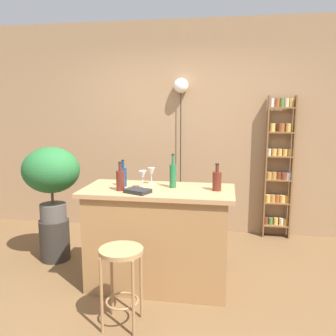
{
  "coord_description": "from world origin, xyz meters",
  "views": [
    {
      "loc": [
        0.62,
        -2.86,
        1.7
      ],
      "look_at": [
        0.05,
        0.55,
        1.1
      ],
      "focal_mm": 38.26,
      "sensor_mm": 36.0,
      "label": 1
    }
  ],
  "objects_px": {
    "bottle_spirits_clear": "(123,176)",
    "pendant_globe_light": "(181,89)",
    "bottle_wine_red": "(120,180)",
    "spice_shelf": "(279,168)",
    "wine_glass_left": "(143,176)",
    "bottle_olive_oil": "(217,180)",
    "potted_plant": "(51,173)",
    "bar_stool": "(122,268)",
    "bottle_sauce_amber": "(173,175)",
    "cookbook": "(138,191)",
    "plant_stool": "(55,240)",
    "wine_glass_center": "(151,172)"
  },
  "relations": [
    {
      "from": "cookbook",
      "to": "bottle_wine_red",
      "type": "bearing_deg",
      "value": -175.72
    },
    {
      "from": "bar_stool",
      "to": "bottle_wine_red",
      "type": "distance_m",
      "value": 0.82
    },
    {
      "from": "spice_shelf",
      "to": "wine_glass_left",
      "type": "height_order",
      "value": "spice_shelf"
    },
    {
      "from": "potted_plant",
      "to": "bottle_wine_red",
      "type": "bearing_deg",
      "value": -28.34
    },
    {
      "from": "wine_glass_left",
      "to": "wine_glass_center",
      "type": "xyz_separation_m",
      "value": [
        0.05,
        0.17,
        0.0
      ]
    },
    {
      "from": "plant_stool",
      "to": "potted_plant",
      "type": "relative_size",
      "value": 0.56
    },
    {
      "from": "bottle_sauce_amber",
      "to": "potted_plant",
      "type": "bearing_deg",
      "value": 167.46
    },
    {
      "from": "wine_glass_left",
      "to": "wine_glass_center",
      "type": "distance_m",
      "value": 0.18
    },
    {
      "from": "bottle_sauce_amber",
      "to": "wine_glass_center",
      "type": "relative_size",
      "value": 1.94
    },
    {
      "from": "spice_shelf",
      "to": "bottle_sauce_amber",
      "type": "height_order",
      "value": "spice_shelf"
    },
    {
      "from": "spice_shelf",
      "to": "bottle_olive_oil",
      "type": "bearing_deg",
      "value": -116.3
    },
    {
      "from": "plant_stool",
      "to": "bottle_sauce_amber",
      "type": "relative_size",
      "value": 1.43
    },
    {
      "from": "bottle_spirits_clear",
      "to": "pendant_globe_light",
      "type": "distance_m",
      "value": 1.77
    },
    {
      "from": "pendant_globe_light",
      "to": "spice_shelf",
      "type": "bearing_deg",
      "value": -1.05
    },
    {
      "from": "bottle_spirits_clear",
      "to": "bottle_wine_red",
      "type": "relative_size",
      "value": 0.97
    },
    {
      "from": "potted_plant",
      "to": "cookbook",
      "type": "bearing_deg",
      "value": -27.05
    },
    {
      "from": "bottle_wine_red",
      "to": "spice_shelf",
      "type": "bearing_deg",
      "value": 45.74
    },
    {
      "from": "bar_stool",
      "to": "bottle_olive_oil",
      "type": "distance_m",
      "value": 1.14
    },
    {
      "from": "potted_plant",
      "to": "bottle_olive_oil",
      "type": "distance_m",
      "value": 1.83
    },
    {
      "from": "wine_glass_center",
      "to": "cookbook",
      "type": "bearing_deg",
      "value": -97.0
    },
    {
      "from": "spice_shelf",
      "to": "bottle_wine_red",
      "type": "xyz_separation_m",
      "value": [
        -1.6,
        -1.64,
        0.13
      ]
    },
    {
      "from": "cookbook",
      "to": "bottle_sauce_amber",
      "type": "bearing_deg",
      "value": 67.4
    },
    {
      "from": "potted_plant",
      "to": "plant_stool",
      "type": "bearing_deg",
      "value": 153.43
    },
    {
      "from": "bar_stool",
      "to": "wine_glass_left",
      "type": "relative_size",
      "value": 3.86
    },
    {
      "from": "plant_stool",
      "to": "bottle_olive_oil",
      "type": "distance_m",
      "value": 2.0
    },
    {
      "from": "bottle_olive_oil",
      "to": "bottle_wine_red",
      "type": "bearing_deg",
      "value": -170.71
    },
    {
      "from": "bottle_sauce_amber",
      "to": "pendant_globe_light",
      "type": "relative_size",
      "value": 0.15
    },
    {
      "from": "bottle_spirits_clear",
      "to": "bottle_olive_oil",
      "type": "relative_size",
      "value": 1.02
    },
    {
      "from": "bar_stool",
      "to": "spice_shelf",
      "type": "relative_size",
      "value": 0.35
    },
    {
      "from": "bar_stool",
      "to": "wine_glass_center",
      "type": "relative_size",
      "value": 3.86
    },
    {
      "from": "potted_plant",
      "to": "bottle_wine_red",
      "type": "height_order",
      "value": "potted_plant"
    },
    {
      "from": "bottle_spirits_clear",
      "to": "pendant_globe_light",
      "type": "xyz_separation_m",
      "value": [
        0.35,
        1.49,
        0.88
      ]
    },
    {
      "from": "bottle_sauce_amber",
      "to": "wine_glass_left",
      "type": "xyz_separation_m",
      "value": [
        -0.28,
        -0.06,
        -0.0
      ]
    },
    {
      "from": "bottle_olive_oil",
      "to": "bottle_sauce_amber",
      "type": "bearing_deg",
      "value": 172.26
    },
    {
      "from": "plant_stool",
      "to": "bottle_olive_oil",
      "type": "xyz_separation_m",
      "value": [
        1.79,
        -0.36,
        0.81
      ]
    },
    {
      "from": "potted_plant",
      "to": "cookbook",
      "type": "distance_m",
      "value": 1.24
    },
    {
      "from": "bottle_spirits_clear",
      "to": "cookbook",
      "type": "xyz_separation_m",
      "value": [
        0.2,
        -0.24,
        -0.08
      ]
    },
    {
      "from": "bottle_wine_red",
      "to": "bar_stool",
      "type": "bearing_deg",
      "value": -73.46
    },
    {
      "from": "bottle_olive_oil",
      "to": "potted_plant",
      "type": "bearing_deg",
      "value": 168.54
    },
    {
      "from": "potted_plant",
      "to": "wine_glass_left",
      "type": "xyz_separation_m",
      "value": [
        1.11,
        -0.37,
        0.08
      ]
    },
    {
      "from": "bottle_sauce_amber",
      "to": "cookbook",
      "type": "distance_m",
      "value": 0.39
    },
    {
      "from": "plant_stool",
      "to": "pendant_globe_light",
      "type": "height_order",
      "value": "pendant_globe_light"
    },
    {
      "from": "potted_plant",
      "to": "wine_glass_left",
      "type": "bearing_deg",
      "value": -18.52
    },
    {
      "from": "pendant_globe_light",
      "to": "bottle_spirits_clear",
      "type": "bearing_deg",
      "value": -103.34
    },
    {
      "from": "potted_plant",
      "to": "wine_glass_left",
      "type": "distance_m",
      "value": 1.17
    },
    {
      "from": "potted_plant",
      "to": "pendant_globe_light",
      "type": "xyz_separation_m",
      "value": [
        1.26,
        1.16,
        0.94
      ]
    },
    {
      "from": "pendant_globe_light",
      "to": "bar_stool",
      "type": "bearing_deg",
      "value": -94.09
    },
    {
      "from": "bottle_wine_red",
      "to": "cookbook",
      "type": "bearing_deg",
      "value": -19.65
    },
    {
      "from": "bottle_wine_red",
      "to": "plant_stool",
      "type": "bearing_deg",
      "value": 151.66
    },
    {
      "from": "spice_shelf",
      "to": "pendant_globe_light",
      "type": "xyz_separation_m",
      "value": [
        -1.27,
        0.02,
        1.0
      ]
    }
  ]
}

